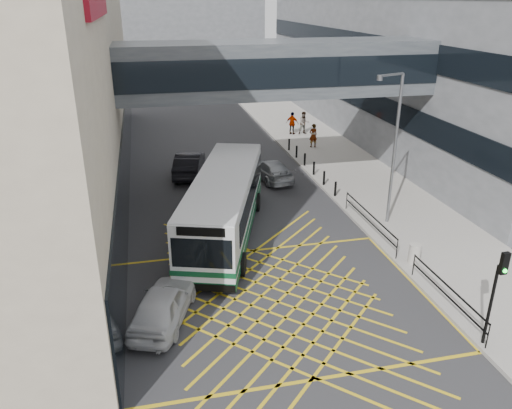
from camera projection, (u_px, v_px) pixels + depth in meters
ground at (278, 302)px, 19.94m from camera, size 120.00×120.00×0.00m
building_right at (478, 13)px, 42.56m from camera, size 24.09×44.00×20.00m
building_far at (155, 14)px, 70.10m from camera, size 28.00×16.00×18.00m
skybridge at (277, 68)px, 28.47m from camera, size 20.00×4.10×3.00m
pavement at (346, 168)px, 35.24m from camera, size 6.00×54.00×0.16m
box_junction at (278, 302)px, 19.94m from camera, size 12.00×9.00×0.01m
bus at (225, 203)px, 24.93m from camera, size 6.14×11.89×3.26m
car_white at (163, 304)px, 18.50m from camera, size 3.35×4.99×1.47m
car_dark at (189, 164)px, 33.87m from camera, size 3.06×5.42×1.60m
car_silver at (271, 170)px, 33.07m from camera, size 2.53×4.69×1.39m
traffic_light at (497, 286)px, 16.36m from camera, size 0.26×0.42×3.63m
street_lamp at (393, 141)px, 24.92m from camera, size 1.73×0.82×7.80m
litter_bin at (415, 254)px, 22.41m from camera, size 0.53×0.53×0.91m
kerb_railings at (400, 247)px, 22.45m from camera, size 0.05×12.54×1.00m
bollards at (309, 164)px, 34.48m from camera, size 0.14×10.14×0.90m
pedestrian_a at (313, 135)px, 39.64m from camera, size 0.80×0.62×1.87m
pedestrian_b at (304, 123)px, 43.37m from camera, size 0.96×0.56×1.95m
pedestrian_c at (292, 123)px, 43.29m from camera, size 1.23×1.15×1.94m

